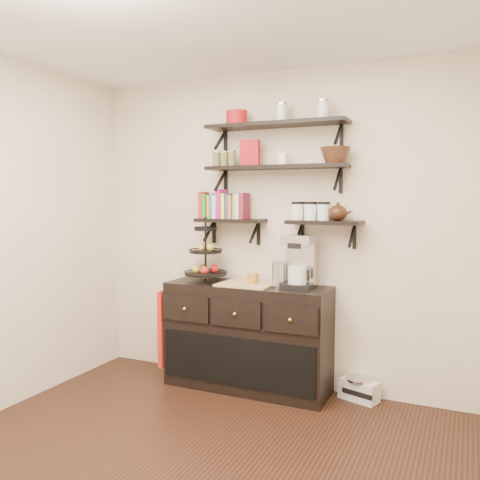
% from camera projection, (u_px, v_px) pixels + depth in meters
% --- Properties ---
extents(back_wall, '(3.50, 0.02, 2.70)m').
position_uv_depth(back_wall, '(281.00, 230.00, 4.38)').
color(back_wall, '#EEE2CA').
rests_on(back_wall, ground).
extents(shelf_top, '(1.20, 0.27, 0.23)m').
position_uv_depth(shelf_top, '(276.00, 125.00, 4.18)').
color(shelf_top, black).
rests_on(shelf_top, back_wall).
extents(shelf_mid, '(1.20, 0.27, 0.23)m').
position_uv_depth(shelf_mid, '(276.00, 168.00, 4.21)').
color(shelf_mid, black).
rests_on(shelf_mid, back_wall).
extents(shelf_low_left, '(0.60, 0.25, 0.23)m').
position_uv_depth(shelf_low_left, '(231.00, 221.00, 4.44)').
color(shelf_low_left, black).
rests_on(shelf_low_left, back_wall).
extents(shelf_low_right, '(0.60, 0.25, 0.23)m').
position_uv_depth(shelf_low_right, '(325.00, 223.00, 4.09)').
color(shelf_low_right, black).
rests_on(shelf_low_right, back_wall).
extents(cookbooks, '(0.43, 0.15, 0.26)m').
position_uv_depth(cookbooks, '(225.00, 205.00, 4.45)').
color(cookbooks, red).
rests_on(cookbooks, shelf_low_left).
extents(glass_canisters, '(0.32, 0.10, 0.13)m').
position_uv_depth(glass_canisters, '(310.00, 212.00, 4.13)').
color(glass_canisters, silver).
rests_on(glass_canisters, shelf_low_right).
extents(sideboard, '(1.40, 0.50, 0.92)m').
position_uv_depth(sideboard, '(247.00, 336.00, 4.33)').
color(sideboard, black).
rests_on(sideboard, floor).
extents(fruit_stand, '(0.37, 0.37, 0.54)m').
position_uv_depth(fruit_stand, '(206.00, 260.00, 4.44)').
color(fruit_stand, black).
rests_on(fruit_stand, sideboard).
extents(candle, '(0.08, 0.08, 0.08)m').
position_uv_depth(candle, '(253.00, 278.00, 4.26)').
color(candle, '#9F6624').
rests_on(candle, sideboard).
extents(coffee_maker, '(0.24, 0.23, 0.44)m').
position_uv_depth(coffee_maker, '(299.00, 263.00, 4.11)').
color(coffee_maker, black).
rests_on(coffee_maker, sideboard).
extents(thermal_carafe, '(0.11, 0.11, 0.22)m').
position_uv_depth(thermal_carafe, '(279.00, 274.00, 4.14)').
color(thermal_carafe, silver).
rests_on(thermal_carafe, sideboard).
extents(apron, '(0.04, 0.29, 0.68)m').
position_uv_depth(apron, '(168.00, 327.00, 4.54)').
color(apron, '#AE1C12').
rests_on(apron, sideboard).
extents(radio, '(0.34, 0.26, 0.18)m').
position_uv_depth(radio, '(359.00, 389.00, 4.10)').
color(radio, silver).
rests_on(radio, floor).
extents(recipe_box, '(0.17, 0.08, 0.22)m').
position_uv_depth(recipe_box, '(250.00, 153.00, 4.29)').
color(recipe_box, '#9F1217').
rests_on(recipe_box, shelf_mid).
extents(walnut_bowl, '(0.24, 0.24, 0.13)m').
position_uv_depth(walnut_bowl, '(335.00, 155.00, 4.00)').
color(walnut_bowl, black).
rests_on(walnut_bowl, shelf_mid).
extents(ramekins, '(0.09, 0.09, 0.10)m').
position_uv_depth(ramekins, '(283.00, 159.00, 4.18)').
color(ramekins, white).
rests_on(ramekins, shelf_mid).
extents(teapot, '(0.22, 0.18, 0.15)m').
position_uv_depth(teapot, '(338.00, 211.00, 4.04)').
color(teapot, '#331B0F').
rests_on(teapot, shelf_low_right).
extents(red_pot, '(0.18, 0.18, 0.12)m').
position_uv_depth(red_pot, '(237.00, 118.00, 4.32)').
color(red_pot, '#9F1217').
rests_on(red_pot, shelf_top).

